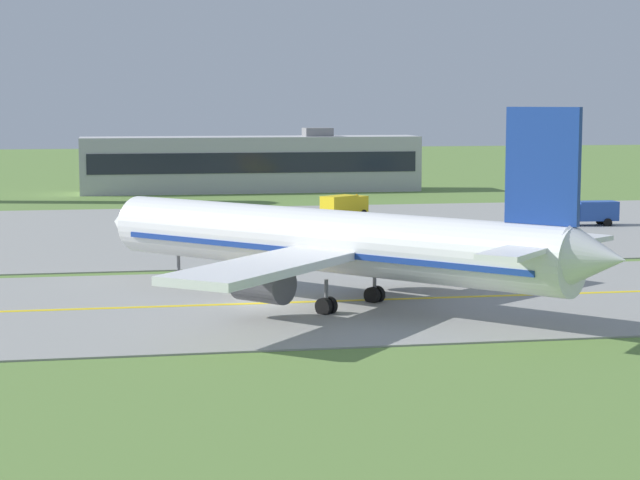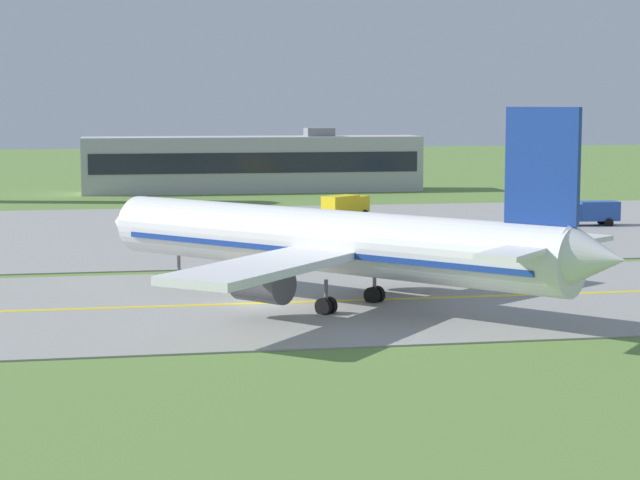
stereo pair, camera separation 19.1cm
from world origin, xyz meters
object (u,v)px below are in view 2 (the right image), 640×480
Objects in this scene: airplane_lead at (332,242)px; service_truck_fuel at (590,212)px; service_truck_catering at (345,205)px; service_truck_baggage at (445,235)px.

service_truck_fuel is at bearing 49.68° from airplane_lead.
airplane_lead is 5.36× the size of service_truck_catering.
service_truck_fuel is at bearing -27.80° from service_truck_catering.
airplane_lead is 55.64m from service_truck_catering.
service_truck_baggage is at bearing -85.12° from service_truck_catering.
service_truck_baggage is 0.96× the size of service_truck_catering.
service_truck_catering is at bearing 152.20° from service_truck_fuel.
service_truck_fuel is 1.01× the size of service_truck_catering.
service_truck_baggage is 0.95× the size of service_truck_fuel.
service_truck_baggage and service_truck_fuel have the same top height.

